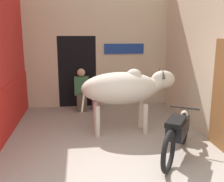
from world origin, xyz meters
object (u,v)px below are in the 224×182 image
Objects in this scene: cow at (125,88)px; shopkeeper_seated at (82,89)px; plastic_stool at (96,102)px; motorcycle_near at (178,132)px.

cow reaches higher than shopkeeper_seated.
plastic_stool is (0.41, 0.03, -0.43)m from shopkeeper_seated.
shopkeeper_seated is at bearing 117.14° from cow.
motorcycle_near is at bearing -62.34° from shopkeeper_seated.
motorcycle_near is 3.57m from shopkeeper_seated.
cow is at bearing 118.35° from motorcycle_near.
cow is 2.08m from shopkeeper_seated.
plastic_stool is at bearing 105.80° from cow.
shopkeeper_seated is at bearing 117.66° from motorcycle_near.
shopkeeper_seated is (-1.65, 3.16, 0.18)m from motorcycle_near.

